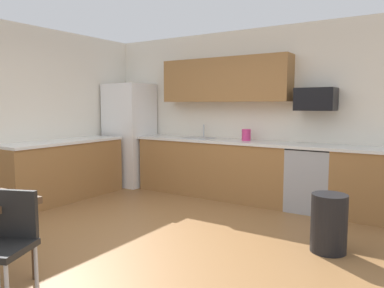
{
  "coord_description": "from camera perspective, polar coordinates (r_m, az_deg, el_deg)",
  "views": [
    {
      "loc": [
        2.57,
        -2.98,
        1.51
      ],
      "look_at": [
        0.0,
        1.0,
        1.0
      ],
      "focal_mm": 34.77,
      "sensor_mm": 36.0,
      "label": 1
    }
  ],
  "objects": [
    {
      "name": "ground_plane",
      "position": [
        4.21,
        -7.66,
        -14.91
      ],
      "size": [
        12.0,
        12.0,
        0.0
      ],
      "primitive_type": "plane",
      "color": "olive"
    },
    {
      "name": "sink_faucet",
      "position": [
        6.39,
        1.82,
        1.91
      ],
      "size": [
        0.02,
        0.02,
        0.24
      ],
      "primitive_type": "cylinder",
      "color": "#B2B5BA",
      "rests_on": "countertop_back"
    },
    {
      "name": "sink_basin",
      "position": [
        6.25,
        0.97,
        0.35
      ],
      "size": [
        0.48,
        0.4,
        0.14
      ],
      "primitive_type": "cube",
      "color": "#A5A8AD",
      "rests_on": "countertop_back"
    },
    {
      "name": "countertop_back",
      "position": [
        5.9,
        6.87,
        0.36
      ],
      "size": [
        4.8,
        0.64,
        0.04
      ],
      "primitive_type": "cube",
      "color": "silver",
      "rests_on": "cabinet_run_back"
    },
    {
      "name": "upper_cabinets_back",
      "position": [
        6.13,
        4.97,
        9.76
      ],
      "size": [
        2.2,
        0.34,
        0.7
      ],
      "primitive_type": "cube",
      "color": "olive"
    },
    {
      "name": "microwave",
      "position": [
        5.56,
        18.47,
        6.53
      ],
      "size": [
        0.54,
        0.36,
        0.32
      ],
      "primitive_type": "cube",
      "color": "black"
    },
    {
      "name": "oven_range",
      "position": [
        5.56,
        17.82,
        -5.1
      ],
      "size": [
        0.6,
        0.6,
        0.91
      ],
      "color": "#999BA0",
      "rests_on": "ground"
    },
    {
      "name": "cabinet_run_back_right",
      "position": [
        5.42,
        25.65,
        -5.75
      ],
      "size": [
        0.92,
        0.6,
        0.9
      ],
      "primitive_type": "cube",
      "color": "olive",
      "rests_on": "ground"
    },
    {
      "name": "cabinet_run_left",
      "position": [
        6.25,
        -19.09,
        -3.96
      ],
      "size": [
        0.6,
        2.0,
        0.9
      ],
      "primitive_type": "cube",
      "color": "olive",
      "rests_on": "ground"
    },
    {
      "name": "trash_bin",
      "position": [
        4.12,
        20.26,
        -11.31
      ],
      "size": [
        0.36,
        0.36,
        0.6
      ],
      "primitive_type": "cylinder",
      "color": "black",
      "rests_on": "ground"
    },
    {
      "name": "chair_near_table",
      "position": [
        3.2,
        -26.61,
        -12.8
      ],
      "size": [
        0.52,
        0.52,
        0.85
      ],
      "color": "black",
      "rests_on": "ground"
    },
    {
      "name": "wall_back",
      "position": [
        6.19,
        8.35,
        4.59
      ],
      "size": [
        5.8,
        0.1,
        2.7
      ],
      "primitive_type": "cube",
      "color": "silver",
      "rests_on": "ground"
    },
    {
      "name": "cabinet_run_back",
      "position": [
        6.17,
        3.16,
        -3.77
      ],
      "size": [
        2.63,
        0.6,
        0.9
      ],
      "primitive_type": "cube",
      "color": "olive",
      "rests_on": "ground"
    },
    {
      "name": "kettle",
      "position": [
        5.88,
        8.32,
        1.29
      ],
      "size": [
        0.14,
        0.14,
        0.2
      ],
      "primitive_type": "cylinder",
      "color": "#CC3372",
      "rests_on": "countertop_back"
    },
    {
      "name": "refrigerator",
      "position": [
        7.06,
        -9.53,
        1.43
      ],
      "size": [
        0.76,
        0.7,
        1.88
      ],
      "primitive_type": "cube",
      "color": "white",
      "rests_on": "ground"
    },
    {
      "name": "countertop_left",
      "position": [
        6.19,
        -19.24,
        0.33
      ],
      "size": [
        0.64,
        2.0,
        0.04
      ],
      "primitive_type": "cube",
      "color": "silver",
      "rests_on": "cabinet_run_left"
    }
  ]
}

